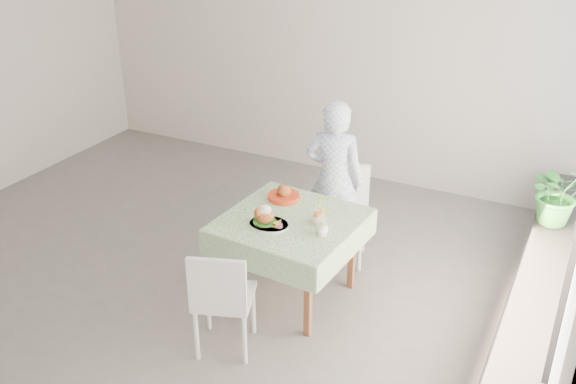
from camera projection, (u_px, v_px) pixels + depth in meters
The scene contains 12 objects.
floor at pixel (209, 265), 5.90m from camera, with size 6.00×6.00×0.00m, color #5B5957.
wall_back at pixel (323, 54), 7.29m from camera, with size 6.00×0.02×2.80m, color beige.
window_ledge at pixel (532, 329), 4.65m from camera, with size 0.40×4.80×0.50m, color black.
cafe_table at pixel (291, 249), 5.26m from camera, with size 1.11×1.11×0.74m.
chair_far at pixel (343, 232), 5.89m from camera, with size 0.51×0.51×0.89m.
chair_near at pixel (225, 317), 4.75m from camera, with size 0.53×0.53×0.88m.
diner at pixel (334, 180), 5.78m from camera, with size 0.55×0.36×1.51m, color #89ABDC.
main_dish at pixel (267, 219), 5.02m from camera, with size 0.33×0.33×0.17m.
juice_cup_orange at pixel (319, 217), 5.03m from camera, with size 0.10×0.10×0.28m.
juice_cup_lemonade at pixel (322, 228), 4.87m from camera, with size 0.10×0.10×0.27m.
second_dish at pixel (284, 195), 5.43m from camera, with size 0.27×0.27×0.13m.
potted_plant at pixel (559, 193), 5.46m from camera, with size 0.51×0.44×0.56m, color #2A8036.
Camera 1 is at (2.91, -4.14, 3.18)m, focal length 40.00 mm.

